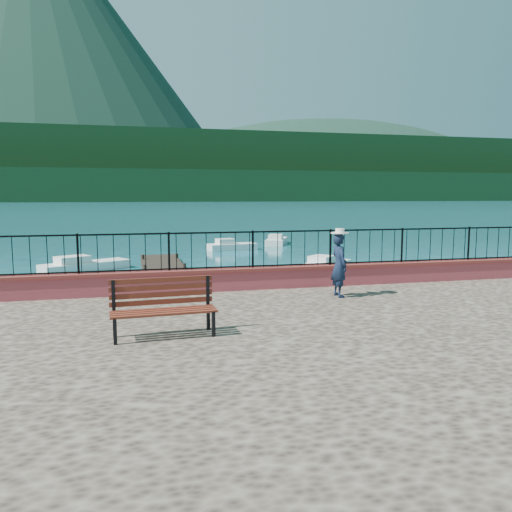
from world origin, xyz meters
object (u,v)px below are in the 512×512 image
park_bench (164,320)px  person (339,265)px  boat_1 (324,275)px  boat_4 (232,244)px  boat_0 (94,291)px  boat_5 (277,239)px  boat_3 (85,263)px  boat_2 (326,262)px

park_bench → person: person is taller
boat_1 → boat_4: bearing=88.0°
boat_0 → boat_1: bearing=9.0°
person → boat_5: size_ratio=0.43×
boat_1 → boat_3: same height
boat_2 → boat_3: 11.88m
boat_1 → boat_2: bearing=60.2°
boat_2 → person: bearing=-152.5°
boat_3 → boat_4: size_ratio=1.30×
boat_2 → park_bench: bearing=-163.9°
boat_2 → boat_5: 13.53m
boat_3 → boat_4: 11.59m
boat_1 → boat_2: (1.54, 3.62, 0.00)m
boat_2 → boat_4: bearing=62.8°
park_bench → person: 5.11m
boat_4 → boat_5: (4.08, 3.20, 0.00)m
boat_0 → boat_1: size_ratio=0.98×
boat_1 → boat_2: 3.93m
boat_1 → boat_5: size_ratio=1.16×
boat_2 → boat_3: same height
boat_0 → boat_2: same height
boat_0 → boat_3: size_ratio=0.97×
boat_1 → boat_4: 13.93m
boat_2 → boat_1: bearing=-155.0°
boat_1 → boat_5: 17.32m
park_bench → person: bearing=26.7°
boat_2 → boat_3: bearing=124.5°
person → boat_3: person is taller
park_bench → boat_3: park_bench is taller
park_bench → person: (4.42, 2.53, 0.48)m
boat_0 → boat_3: (-0.95, 7.78, 0.00)m
park_bench → boat_2: bearing=55.1°
person → boat_3: 16.12m
boat_0 → boat_3: 7.84m
boat_2 → boat_3: size_ratio=0.76×
boat_3 → person: bearing=-93.3°
boat_4 → park_bench: bearing=-113.3°
boat_5 → boat_4: bearing=151.2°
park_bench → boat_3: 17.12m
boat_1 → person: bearing=-116.2°
boat_2 → boat_5: same height
boat_5 → boat_2: bearing=-162.7°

